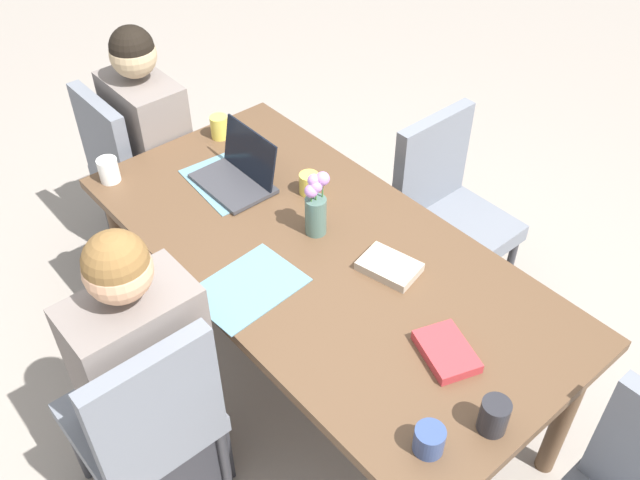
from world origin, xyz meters
TOP-DOWN VIEW (x-y plane):
  - ground_plane at (0.00, 0.00)m, footprint 10.00×10.00m
  - dining_table at (0.00, 0.00)m, footprint 1.91×0.93m
  - chair_head_left_left_near at (-1.23, -0.11)m, footprint 0.44×0.44m
  - person_head_left_left_near at (-1.17, -0.03)m, footprint 0.40×0.36m
  - chair_near_left_mid at (0.04, -0.77)m, footprint 0.44×0.44m
  - person_near_left_mid at (-0.04, -0.71)m, footprint 0.36×0.40m
  - chair_far_left_far at (-0.06, 0.79)m, footprint 0.44×0.44m
  - flower_vase at (-0.09, 0.06)m, footprint 0.08×0.10m
  - placemat_head_left_left_near at (-0.55, -0.02)m, footprint 0.38×0.29m
  - placemat_near_left_mid at (-0.02, -0.31)m, footprint 0.29×0.38m
  - laptop_head_left_left_near at (-0.52, 0.01)m, footprint 0.32×0.22m
  - coffee_mug_near_left at (0.86, -0.11)m, footprint 0.08×0.08m
  - coffee_mug_near_right at (0.79, -0.30)m, footprint 0.09×0.09m
  - coffee_mug_centre_left at (-0.84, 0.15)m, footprint 0.08×0.08m
  - coffee_mug_centre_right at (-0.29, 0.19)m, footprint 0.08×0.08m
  - coffee_mug_far_left at (-0.87, -0.37)m, footprint 0.08×0.08m
  - book_red_cover at (0.23, 0.12)m, footprint 0.23×0.18m
  - book_blue_cover at (0.61, -0.02)m, footprint 0.24×0.20m

SIDE VIEW (x-z plane):
  - ground_plane at x=0.00m, z-range 0.00..0.00m
  - chair_head_left_left_near at x=-1.23m, z-range 0.05..0.95m
  - chair_near_left_mid at x=0.04m, z-range 0.05..0.95m
  - chair_far_left_far at x=-0.06m, z-range 0.05..0.95m
  - person_head_left_left_near at x=-1.17m, z-range -0.07..1.12m
  - person_near_left_mid at x=-0.04m, z-range -0.07..1.12m
  - dining_table at x=0.00m, z-range 0.29..1.04m
  - placemat_head_left_left_near at x=-0.55m, z-range 0.74..0.75m
  - placemat_near_left_mid at x=-0.02m, z-range 0.74..0.75m
  - book_red_cover at x=0.23m, z-range 0.74..0.78m
  - book_blue_cover at x=0.61m, z-range 0.74..0.78m
  - coffee_mug_near_right at x=0.79m, z-range 0.74..0.83m
  - coffee_mug_centre_right at x=-0.29m, z-range 0.74..0.83m
  - laptop_head_left_left_near at x=-0.52m, z-range 0.68..0.90m
  - coffee_mug_far_left at x=-0.87m, z-range 0.74..0.84m
  - coffee_mug_centre_left at x=-0.84m, z-range 0.74..0.85m
  - coffee_mug_near_left at x=0.86m, z-range 0.74..0.85m
  - flower_vase at x=-0.09m, z-range 0.74..0.99m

